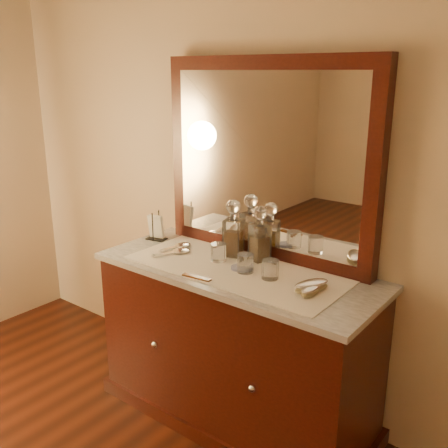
% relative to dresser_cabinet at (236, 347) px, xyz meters
% --- Properties ---
extents(dresser_cabinet, '(1.40, 0.55, 0.82)m').
position_rel_dresser_cabinet_xyz_m(dresser_cabinet, '(0.00, 0.00, 0.00)').
color(dresser_cabinet, black).
rests_on(dresser_cabinet, floor).
extents(dresser_plinth, '(1.46, 0.59, 0.08)m').
position_rel_dresser_cabinet_xyz_m(dresser_plinth, '(0.00, 0.00, -0.37)').
color(dresser_plinth, black).
rests_on(dresser_plinth, floor).
extents(knob_left, '(0.04, 0.04, 0.04)m').
position_rel_dresser_cabinet_xyz_m(knob_left, '(-0.30, -0.28, 0.04)').
color(knob_left, silver).
rests_on(knob_left, dresser_cabinet).
extents(knob_right, '(0.04, 0.04, 0.04)m').
position_rel_dresser_cabinet_xyz_m(knob_right, '(0.30, -0.28, 0.04)').
color(knob_right, silver).
rests_on(knob_right, dresser_cabinet).
extents(marble_top, '(1.44, 0.59, 0.03)m').
position_rel_dresser_cabinet_xyz_m(marble_top, '(0.00, 0.00, 0.42)').
color(marble_top, silver).
rests_on(marble_top, dresser_cabinet).
extents(mirror_frame, '(1.20, 0.08, 1.00)m').
position_rel_dresser_cabinet_xyz_m(mirror_frame, '(0.00, 0.25, 0.94)').
color(mirror_frame, black).
rests_on(mirror_frame, marble_top).
extents(mirror_glass, '(1.06, 0.01, 0.86)m').
position_rel_dresser_cabinet_xyz_m(mirror_glass, '(0.00, 0.21, 0.94)').
color(mirror_glass, white).
rests_on(mirror_glass, marble_top).
extents(lace_runner, '(1.10, 0.45, 0.00)m').
position_rel_dresser_cabinet_xyz_m(lace_runner, '(0.00, -0.02, 0.44)').
color(lace_runner, white).
rests_on(lace_runner, marble_top).
extents(pin_dish, '(0.11, 0.11, 0.01)m').
position_rel_dresser_cabinet_xyz_m(pin_dish, '(0.02, -0.01, 0.45)').
color(pin_dish, silver).
rests_on(pin_dish, lace_runner).
extents(comb, '(0.15, 0.05, 0.01)m').
position_rel_dresser_cabinet_xyz_m(comb, '(-0.07, -0.22, 0.45)').
color(comb, brown).
rests_on(comb, lace_runner).
extents(napkin_rack, '(0.12, 0.09, 0.16)m').
position_rel_dresser_cabinet_xyz_m(napkin_rack, '(-0.63, 0.07, 0.51)').
color(napkin_rack, black).
rests_on(napkin_rack, marble_top).
extents(decanter_left, '(0.11, 0.11, 0.30)m').
position_rel_dresser_cabinet_xyz_m(decanter_left, '(-0.11, 0.13, 0.56)').
color(decanter_left, brown).
rests_on(decanter_left, lace_runner).
extents(decanter_right, '(0.11, 0.11, 0.28)m').
position_rel_dresser_cabinet_xyz_m(decanter_right, '(0.03, 0.16, 0.55)').
color(decanter_right, brown).
rests_on(decanter_right, lace_runner).
extents(brush_near, '(0.07, 0.15, 0.04)m').
position_rel_dresser_cabinet_xyz_m(brush_near, '(0.43, -0.05, 0.46)').
color(brush_near, '#93845A').
rests_on(brush_near, lace_runner).
extents(brush_far, '(0.14, 0.19, 0.05)m').
position_rel_dresser_cabinet_xyz_m(brush_far, '(0.42, -0.02, 0.47)').
color(brush_far, '#93845A').
rests_on(brush_far, lace_runner).
extents(hand_mirror_outer, '(0.09, 0.20, 0.02)m').
position_rel_dresser_cabinet_xyz_m(hand_mirror_outer, '(-0.42, 0.05, 0.45)').
color(hand_mirror_outer, silver).
rests_on(hand_mirror_outer, lace_runner).
extents(hand_mirror_inner, '(0.13, 0.22, 0.02)m').
position_rel_dresser_cabinet_xyz_m(hand_mirror_inner, '(-0.37, -0.03, 0.45)').
color(hand_mirror_inner, silver).
rests_on(hand_mirror_inner, lace_runner).
extents(tumblers, '(0.41, 0.12, 0.09)m').
position_rel_dresser_cabinet_xyz_m(tumblers, '(0.05, -0.01, 0.49)').
color(tumblers, white).
rests_on(tumblers, lace_runner).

